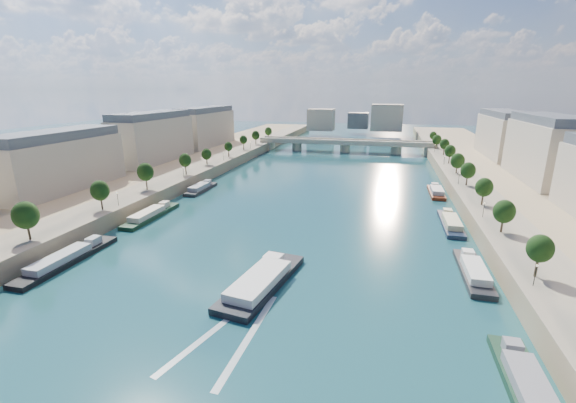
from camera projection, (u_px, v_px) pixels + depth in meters
The scene contains 16 objects.
ground at pixel (307, 206), 134.09m from camera, with size 700.00×700.00×0.00m, color #0E313D.
quay_left at pixel (126, 187), 150.24m from camera, with size 44.00×520.00×5.00m, color #9E8460.
quay_right at pixel (540, 215), 116.53m from camera, with size 44.00×520.00×5.00m, color #9E8460.
pave_left at pixel (160, 183), 146.02m from camera, with size 14.00×520.00×0.10m, color gray.
pave_right at pixel (487, 203), 119.33m from camera, with size 14.00×520.00×0.10m, color gray.
trees_left at pixel (166, 168), 145.89m from camera, with size 4.80×268.80×8.26m.
trees_right at pixel (476, 179), 127.59m from camera, with size 4.80×268.80×8.26m.
lamps_left at pixel (155, 182), 134.89m from camera, with size 0.36×200.36×4.28m.
lamps_right at pixel (470, 190), 124.27m from camera, with size 0.36×200.36×4.28m.
buildings_left at pixel (114, 146), 160.55m from camera, with size 16.00×226.00×23.20m.
skyline at pixel (361, 119), 333.61m from camera, with size 79.00×42.00×22.00m.
bridge at pixel (345, 144), 248.88m from camera, with size 112.00×12.00×8.15m.
tour_barge at pixel (262, 281), 79.26m from camera, with size 12.06×28.53×3.77m.
wake at pixel (231, 333), 64.09m from camera, with size 11.55×26.03×0.04m.
moored_barges_left at pixel (116, 234), 106.05m from camera, with size 5.00×120.37×3.60m.
moored_barges_right at pixel (476, 277), 81.60m from camera, with size 5.00×165.11×3.60m.
Camera 1 is at (24.86, -26.03, 39.06)m, focal length 24.00 mm.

